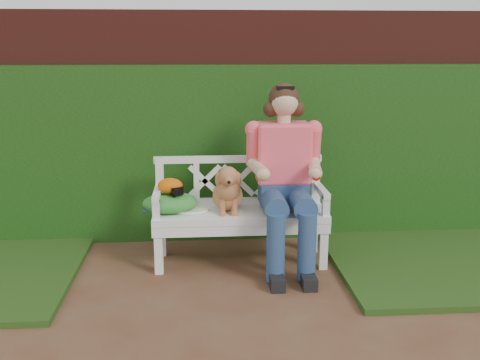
{
  "coord_description": "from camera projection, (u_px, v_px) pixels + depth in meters",
  "views": [
    {
      "loc": [
        -0.05,
        -3.68,
        1.89
      ],
      "look_at": [
        0.29,
        1.0,
        0.75
      ],
      "focal_mm": 42.0,
      "sensor_mm": 36.0,
      "label": 1
    }
  ],
  "objects": [
    {
      "name": "ivy_hedge",
      "position": [
        205.0,
        154.0,
        5.44
      ],
      "size": [
        10.0,
        0.18,
        1.7
      ],
      "primitive_type": "cube",
      "color": "#265A14",
      "rests_on": "ground"
    },
    {
      "name": "green_bag",
      "position": [
        170.0,
        203.0,
        4.83
      ],
      "size": [
        0.53,
        0.45,
        0.16
      ],
      "primitive_type": null,
      "rotation": [
        0.0,
        0.0,
        0.19
      ],
      "color": "green",
      "rests_on": "garden_bench"
    },
    {
      "name": "camera_item",
      "position": [
        176.0,
        191.0,
        4.77
      ],
      "size": [
        0.13,
        0.11,
        0.07
      ],
      "primitive_type": "cube",
      "rotation": [
        0.0,
        0.0,
        0.43
      ],
      "color": "black",
      "rests_on": "green_bag"
    },
    {
      "name": "brick_wall",
      "position": [
        205.0,
        125.0,
        5.59
      ],
      "size": [
        10.0,
        0.3,
        2.2
      ],
      "primitive_type": "cube",
      "color": "#5A221A",
      "rests_on": "ground"
    },
    {
      "name": "ground",
      "position": [
        210.0,
        315.0,
        4.01
      ],
      "size": [
        60.0,
        60.0,
        0.0
      ],
      "primitive_type": "plane",
      "color": "#552E1C"
    },
    {
      "name": "baseball_glove",
      "position": [
        170.0,
        186.0,
        4.8
      ],
      "size": [
        0.24,
        0.2,
        0.14
      ],
      "primitive_type": "ellipsoid",
      "rotation": [
        0.0,
        0.0,
        0.2
      ],
      "color": "#CA5909",
      "rests_on": "green_bag"
    },
    {
      "name": "grass_right",
      "position": [
        474.0,
        257.0,
        5.05
      ],
      "size": [
        2.6,
        2.0,
        0.05
      ],
      "primitive_type": "cube",
      "color": "#1F3C16",
      "rests_on": "ground"
    },
    {
      "name": "dog",
      "position": [
        228.0,
        188.0,
        4.81
      ],
      "size": [
        0.41,
        0.46,
        0.42
      ],
      "primitive_type": null,
      "rotation": [
        0.0,
        0.0,
        -0.41
      ],
      "color": "#AE5E2D",
      "rests_on": "garden_bench"
    },
    {
      "name": "tennis_racket",
      "position": [
        188.0,
        210.0,
        4.85
      ],
      "size": [
        0.64,
        0.42,
        0.03
      ],
      "primitive_type": null,
      "rotation": [
        0.0,
        0.0,
        0.33
      ],
      "color": "white",
      "rests_on": "garden_bench"
    },
    {
      "name": "garden_bench",
      "position": [
        240.0,
        236.0,
        4.95
      ],
      "size": [
        1.61,
        0.7,
        0.48
      ],
      "primitive_type": null,
      "rotation": [
        0.0,
        0.0,
        -0.06
      ],
      "color": "white",
      "rests_on": "ground"
    },
    {
      "name": "seated_woman",
      "position": [
        284.0,
        172.0,
        4.82
      ],
      "size": [
        0.94,
        1.09,
        1.63
      ],
      "primitive_type": null,
      "rotation": [
        0.0,
        0.0,
        -0.32
      ],
      "color": "#ED4D4A",
      "rests_on": "ground"
    }
  ]
}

